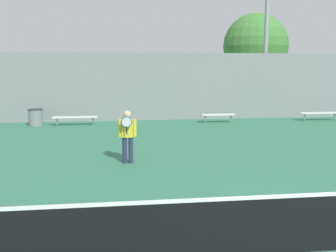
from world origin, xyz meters
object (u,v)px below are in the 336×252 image
at_px(trash_bin, 36,117).
at_px(tree_green_tall, 256,46).
at_px(tennis_net, 314,222).
at_px(bench_courtside_far, 218,115).
at_px(bench_adjacent_court, 320,113).
at_px(tennis_player, 127,134).
at_px(bench_courtside_near, 75,117).
at_px(light_pole_near_left, 267,17).

relative_size(trash_bin, tree_green_tall, 0.13).
relative_size(tennis_net, bench_courtside_far, 6.76).
relative_size(bench_courtside_far, bench_adjacent_court, 0.80).
relative_size(tennis_player, bench_courtside_near, 0.75).
xyz_separation_m(trash_bin, tree_green_tall, (13.27, 7.27, 3.67)).
bearing_deg(trash_bin, tennis_player, -61.58).
relative_size(light_pole_near_left, tree_green_tall, 1.37).
bearing_deg(light_pole_near_left, trash_bin, -172.78).
distance_m(tennis_player, bench_adjacent_court, 12.51).
bearing_deg(tree_green_tall, bench_adjacent_court, -83.25).
bearing_deg(bench_adjacent_court, tennis_net, -118.69).
bearing_deg(light_pole_near_left, bench_adjacent_court, -34.29).
distance_m(tennis_net, trash_bin, 15.16).
xyz_separation_m(bench_courtside_far, trash_bin, (-8.79, 0.15, 0.02)).
bearing_deg(tree_green_tall, trash_bin, -151.28).
xyz_separation_m(tennis_net, bench_adjacent_court, (7.33, 13.39, -0.10)).
distance_m(bench_courtside_near, trash_bin, 1.84).
bearing_deg(bench_adjacent_court, tree_green_tall, 96.75).
xyz_separation_m(tennis_player, bench_courtside_near, (-2.27, 7.44, -0.50)).
bearing_deg(light_pole_near_left, tree_green_tall, 75.24).
bearing_deg(bench_courtside_far, tennis_player, -122.20).
relative_size(tennis_net, trash_bin, 13.97).
bearing_deg(bench_courtside_far, bench_adjacent_court, 0.00).
distance_m(tennis_net, bench_adjacent_court, 15.26).
distance_m(bench_adjacent_court, trash_bin, 14.15).
relative_size(bench_adjacent_court, light_pole_near_left, 0.24).
relative_size(bench_courtside_near, trash_bin, 2.63).
relative_size(bench_courtside_near, bench_adjacent_court, 1.01).
bearing_deg(bench_courtside_near, tennis_player, -73.03).
distance_m(tennis_net, tree_green_tall, 22.08).
xyz_separation_m(light_pole_near_left, trash_bin, (-11.75, -1.49, -4.93)).
xyz_separation_m(bench_adjacent_court, trash_bin, (-14.15, 0.15, 0.02)).
height_order(tennis_net, trash_bin, tennis_net).
height_order(bench_adjacent_court, light_pole_near_left, light_pole_near_left).
bearing_deg(tennis_player, trash_bin, 123.91).
bearing_deg(tree_green_tall, bench_courtside_far, -121.11).
bearing_deg(trash_bin, tree_green_tall, 28.72).
xyz_separation_m(bench_courtside_near, tree_green_tall, (11.44, 7.42, 3.69)).
bearing_deg(trash_bin, light_pole_near_left, 7.22).
bearing_deg(tree_green_tall, tennis_net, -107.22).
bearing_deg(tree_green_tall, light_pole_near_left, -104.76).
height_order(tennis_net, tree_green_tall, tree_green_tall).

